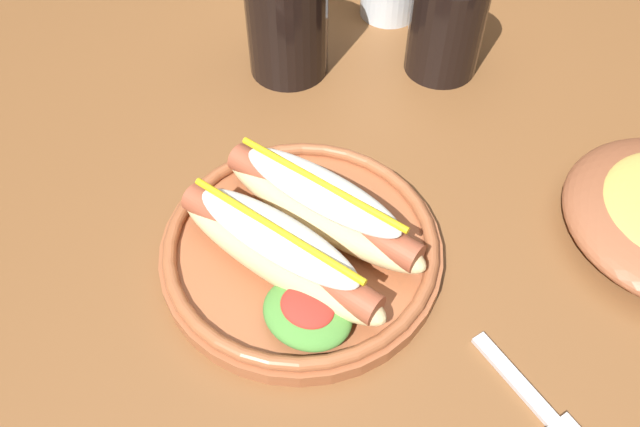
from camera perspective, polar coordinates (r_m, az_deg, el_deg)
dining_table at (r=0.69m, az=7.09°, el=-4.54°), size 1.28×0.98×0.74m
hot_dog_plate at (r=0.56m, az=-1.66°, el=-2.48°), size 0.25×0.25×0.08m
fork at (r=0.54m, az=18.78°, el=-15.82°), size 0.12×0.07×0.00m
soda_cup at (r=0.73m, az=-2.91°, el=16.79°), size 0.09×0.09×0.13m
extra_cup at (r=0.75m, az=11.06°, el=15.94°), size 0.08×0.08×0.11m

